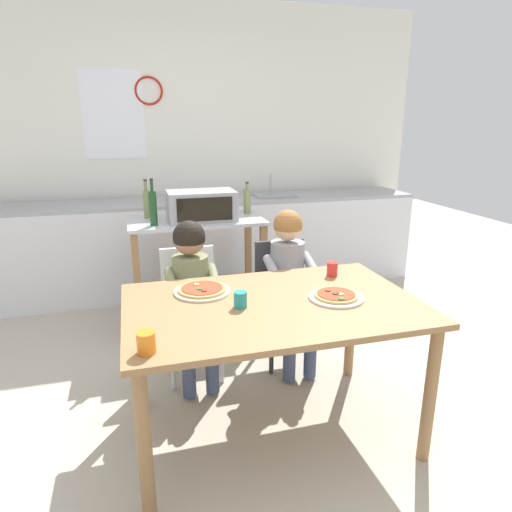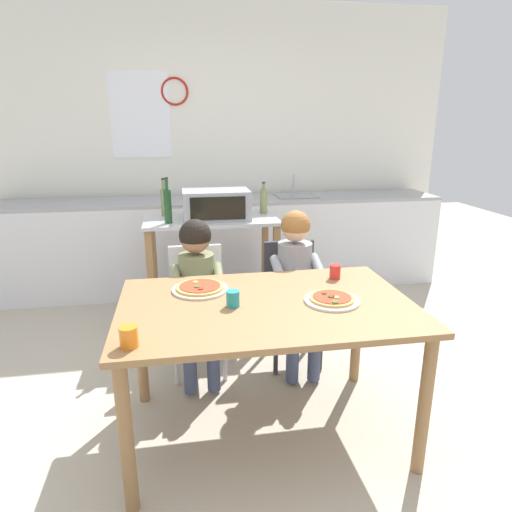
# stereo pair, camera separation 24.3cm
# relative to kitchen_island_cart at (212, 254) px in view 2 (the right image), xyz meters

# --- Properties ---
(ground_plane) EXTENTS (10.49, 10.49, 0.00)m
(ground_plane) POSITION_rel_kitchen_island_cart_xyz_m (0.16, -0.38, -0.58)
(ground_plane) COLOR #B7AD99
(back_wall_tiled) EXTENTS (4.72, 0.14, 2.70)m
(back_wall_tiled) POSITION_rel_kitchen_island_cart_xyz_m (0.16, 1.25, 0.77)
(back_wall_tiled) COLOR white
(back_wall_tiled) RESTS_ON ground
(kitchen_counter) EXTENTS (4.25, 0.60, 1.08)m
(kitchen_counter) POSITION_rel_kitchen_island_cart_xyz_m (0.16, 0.84, -0.14)
(kitchen_counter) COLOR silver
(kitchen_counter) RESTS_ON ground
(kitchen_island_cart) EXTENTS (1.02, 0.54, 0.87)m
(kitchen_island_cart) POSITION_rel_kitchen_island_cart_xyz_m (0.00, 0.00, 0.00)
(kitchen_island_cart) COLOR #B7BABF
(kitchen_island_cart) RESTS_ON ground
(toaster_oven) EXTENTS (0.50, 0.36, 0.22)m
(toaster_oven) POSITION_rel_kitchen_island_cart_xyz_m (0.04, -0.03, 0.40)
(toaster_oven) COLOR #999BA0
(toaster_oven) RESTS_ON kitchen_island_cart
(bottle_squat_spirits) EXTENTS (0.05, 0.05, 0.30)m
(bottle_squat_spirits) POSITION_rel_kitchen_island_cart_xyz_m (-0.36, 0.15, 0.41)
(bottle_squat_spirits) COLOR olive
(bottle_squat_spirits) RESTS_ON kitchen_island_cart
(bottle_brown_beer) EXTENTS (0.05, 0.05, 0.34)m
(bottle_brown_beer) POSITION_rel_kitchen_island_cart_xyz_m (-0.32, -0.13, 0.43)
(bottle_brown_beer) COLOR #1E4723
(bottle_brown_beer) RESTS_ON kitchen_island_cart
(bottle_tall_green_wine) EXTENTS (0.06, 0.06, 0.26)m
(bottle_tall_green_wine) POSITION_rel_kitchen_island_cart_xyz_m (0.43, 0.11, 0.40)
(bottle_tall_green_wine) COLOR olive
(bottle_tall_green_wine) RESTS_ON kitchen_island_cart
(dining_table) EXTENTS (1.43, 0.92, 0.74)m
(dining_table) POSITION_rel_kitchen_island_cart_xyz_m (0.16, -1.43, 0.07)
(dining_table) COLOR olive
(dining_table) RESTS_ON ground
(dining_chair_left) EXTENTS (0.36, 0.36, 0.81)m
(dining_chair_left) POSITION_rel_kitchen_island_cart_xyz_m (-0.15, -0.69, -0.10)
(dining_chair_left) COLOR silver
(dining_chair_left) RESTS_ON ground
(dining_chair_right) EXTENTS (0.36, 0.36, 0.81)m
(dining_chair_right) POSITION_rel_kitchen_island_cart_xyz_m (0.48, -0.69, -0.10)
(dining_chair_right) COLOR #333338
(dining_chair_right) RESTS_ON ground
(child_in_olive_shirt) EXTENTS (0.32, 0.42, 1.01)m
(child_in_olive_shirt) POSITION_rel_kitchen_island_cart_xyz_m (-0.15, -0.81, 0.08)
(child_in_olive_shirt) COLOR #424C6B
(child_in_olive_shirt) RESTS_ON ground
(child_in_grey_shirt) EXTENTS (0.32, 0.42, 1.04)m
(child_in_grey_shirt) POSITION_rel_kitchen_island_cart_xyz_m (0.48, -0.81, 0.09)
(child_in_grey_shirt) COLOR #424C6B
(child_in_grey_shirt) RESTS_ON ground
(pizza_plate_cream) EXTENTS (0.29, 0.29, 0.03)m
(pizza_plate_cream) POSITION_rel_kitchen_island_cart_xyz_m (-0.15, -1.21, 0.18)
(pizza_plate_cream) COLOR beige
(pizza_plate_cream) RESTS_ON dining_table
(pizza_plate_white) EXTENTS (0.27, 0.27, 0.03)m
(pizza_plate_white) POSITION_rel_kitchen_island_cart_xyz_m (0.48, -1.47, 0.18)
(pizza_plate_white) COLOR white
(pizza_plate_white) RESTS_ON dining_table
(drinking_cup_orange) EXTENTS (0.07, 0.07, 0.08)m
(drinking_cup_orange) POSITION_rel_kitchen_island_cart_xyz_m (-0.46, -1.78, 0.21)
(drinking_cup_orange) COLOR orange
(drinking_cup_orange) RESTS_ON dining_table
(drinking_cup_teal) EXTENTS (0.06, 0.06, 0.08)m
(drinking_cup_teal) POSITION_rel_kitchen_island_cart_xyz_m (-0.01, -1.45, 0.20)
(drinking_cup_teal) COLOR teal
(drinking_cup_teal) RESTS_ON dining_table
(drinking_cup_red) EXTENTS (0.06, 0.06, 0.08)m
(drinking_cup_red) POSITION_rel_kitchen_island_cart_xyz_m (0.61, -1.15, 0.20)
(drinking_cup_red) COLOR red
(drinking_cup_red) RESTS_ON dining_table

